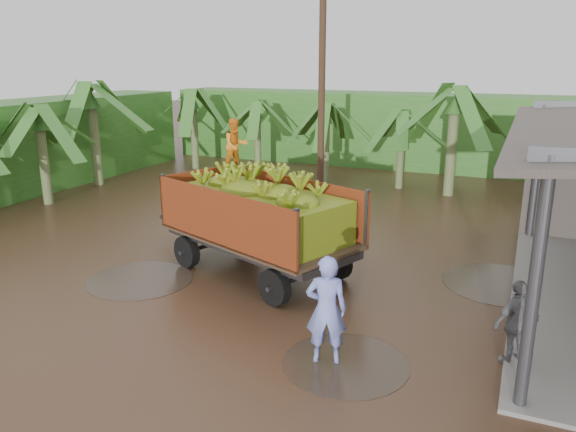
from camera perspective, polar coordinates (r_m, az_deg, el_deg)
The scene contains 8 objects.
ground at distance 14.15m, azimuth 0.89°, elevation -6.12°, with size 100.00×100.00×0.00m, color black.
hedge_north at distance 29.21m, azimuth 9.42°, elevation 8.71°, with size 22.00×3.00×3.60m, color #2D661E.
hedge_west at distance 25.18m, azimuth -26.20°, elevation 6.22°, with size 3.00×18.00×3.60m, color #2D661E.
banana_trailer at distance 13.92m, azimuth -3.01°, elevation 0.02°, with size 6.95×4.11×3.75m.
man_blue at distance 10.02m, azimuth 3.92°, elevation -9.48°, with size 0.73×0.48×2.01m, color #7E8CE6.
man_grey at distance 10.80m, azimuth 22.23°, elevation -10.01°, with size 0.93×0.39×1.59m, color slate.
utility_pole at distance 20.05m, azimuth 3.45°, elevation 13.25°, with size 1.20×0.24×8.70m.
banana_plants at distance 21.62m, azimuth -4.12°, elevation 6.87°, with size 24.33×20.45×4.42m.
Camera 1 is at (5.00, -12.14, 5.27)m, focal length 35.00 mm.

